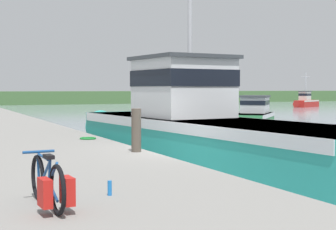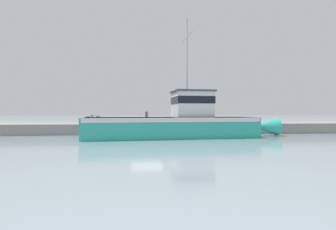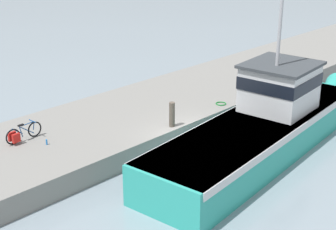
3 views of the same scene
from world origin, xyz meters
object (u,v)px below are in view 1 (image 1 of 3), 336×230
(boat_green_anchored, at_px, (306,101))
(mooring_post, at_px, (136,130))
(fishing_boat_main, at_px, (198,129))
(water_bottle_by_bike, at_px, (110,188))
(boat_blue_far, at_px, (254,118))
(bicycle_touring, at_px, (50,185))

(boat_green_anchored, distance_m, mooring_post, 59.55)
(fishing_boat_main, bearing_deg, water_bottle_by_bike, -131.74)
(boat_blue_far, bearing_deg, water_bottle_by_bike, -85.45)
(boat_blue_far, height_order, water_bottle_by_bike, boat_blue_far)
(water_bottle_by_bike, bearing_deg, boat_blue_far, 50.70)
(boat_blue_far, relative_size, boat_green_anchored, 0.78)
(boat_green_anchored, relative_size, bicycle_touring, 3.60)
(bicycle_touring, xyz_separation_m, mooring_post, (3.19, 5.25, 0.21))
(fishing_boat_main, height_order, mooring_post, fishing_boat_main)
(boat_green_anchored, height_order, mooring_post, boat_green_anchored)
(mooring_post, bearing_deg, boat_blue_far, 46.41)
(mooring_post, bearing_deg, water_bottle_by_bike, -115.13)
(boat_green_anchored, relative_size, mooring_post, 5.52)
(boat_blue_far, bearing_deg, fishing_boat_main, -87.63)
(boat_green_anchored, xyz_separation_m, bicycle_touring, (-44.01, -48.60, 0.44))
(bicycle_touring, height_order, mooring_post, mooring_post)
(bicycle_touring, xyz_separation_m, water_bottle_by_bike, (0.97, 0.53, -0.21))
(fishing_boat_main, xyz_separation_m, boat_green_anchored, (37.77, 40.85, -0.41))
(fishing_boat_main, distance_m, water_bottle_by_bike, 8.94)
(boat_blue_far, bearing_deg, mooring_post, -89.74)
(bicycle_touring, bearing_deg, fishing_boat_main, 48.02)
(fishing_boat_main, height_order, water_bottle_by_bike, fishing_boat_main)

